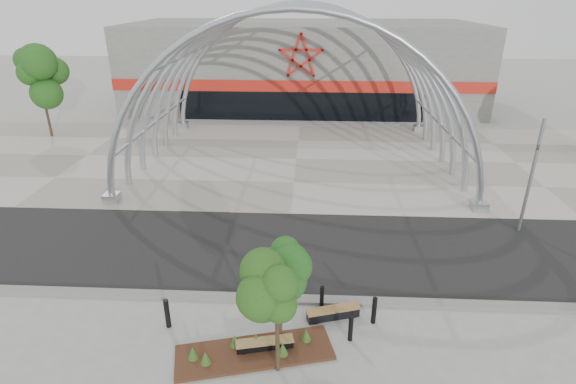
{
  "coord_description": "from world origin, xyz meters",
  "views": [
    {
      "loc": [
        0.93,
        -14.07,
        10.63
      ],
      "look_at": [
        0.0,
        4.0,
        2.6
      ],
      "focal_mm": 28.0,
      "sensor_mm": 36.0,
      "label": 1
    }
  ],
  "objects_px": {
    "signal_pole": "(531,175)",
    "street_tree_0": "(280,279)",
    "street_tree_1": "(277,297)",
    "bench_0": "(265,345)",
    "bench_1": "(333,313)",
    "bollard_2": "(322,297)"
  },
  "relations": [
    {
      "from": "street_tree_0",
      "to": "bench_0",
      "type": "relative_size",
      "value": 1.82
    },
    {
      "from": "bench_0",
      "to": "bench_1",
      "type": "distance_m",
      "value": 2.85
    },
    {
      "from": "bench_1",
      "to": "bollard_2",
      "type": "xyz_separation_m",
      "value": [
        -0.4,
        0.54,
        0.27
      ]
    },
    {
      "from": "signal_pole",
      "to": "street_tree_0",
      "type": "distance_m",
      "value": 13.88
    },
    {
      "from": "signal_pole",
      "to": "bench_1",
      "type": "height_order",
      "value": "signal_pole"
    },
    {
      "from": "bollard_2",
      "to": "signal_pole",
      "type": "bearing_deg",
      "value": 33.42
    },
    {
      "from": "street_tree_0",
      "to": "bench_1",
      "type": "distance_m",
      "value": 3.19
    },
    {
      "from": "signal_pole",
      "to": "bench_0",
      "type": "bearing_deg",
      "value": -143.25
    },
    {
      "from": "bench_0",
      "to": "bollard_2",
      "type": "xyz_separation_m",
      "value": [
        1.88,
        2.25,
        0.27
      ]
    },
    {
      "from": "signal_pole",
      "to": "bench_0",
      "type": "distance_m",
      "value": 14.77
    },
    {
      "from": "signal_pole",
      "to": "street_tree_1",
      "type": "distance_m",
      "value": 14.65
    },
    {
      "from": "street_tree_1",
      "to": "bollard_2",
      "type": "bearing_deg",
      "value": 65.48
    },
    {
      "from": "signal_pole",
      "to": "bench_1",
      "type": "relative_size",
      "value": 2.83
    },
    {
      "from": "street_tree_0",
      "to": "street_tree_1",
      "type": "relative_size",
      "value": 0.92
    },
    {
      "from": "bench_0",
      "to": "bench_1",
      "type": "height_order",
      "value": "bench_1"
    },
    {
      "from": "signal_pole",
      "to": "bollard_2",
      "type": "distance_m",
      "value": 11.94
    },
    {
      "from": "street_tree_1",
      "to": "bench_0",
      "type": "relative_size",
      "value": 1.98
    },
    {
      "from": "street_tree_0",
      "to": "bench_0",
      "type": "distance_m",
      "value": 2.4
    },
    {
      "from": "bench_1",
      "to": "street_tree_0",
      "type": "bearing_deg",
      "value": -144.28
    },
    {
      "from": "street_tree_1",
      "to": "bench_0",
      "type": "bearing_deg",
      "value": 120.58
    },
    {
      "from": "signal_pole",
      "to": "bench_0",
      "type": "xyz_separation_m",
      "value": [
        -11.63,
        -8.69,
        -2.73
      ]
    },
    {
      "from": "signal_pole",
      "to": "street_tree_0",
      "type": "height_order",
      "value": "signal_pole"
    }
  ]
}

